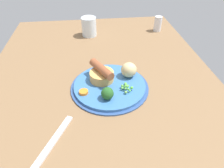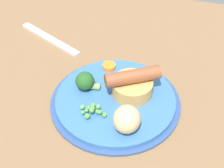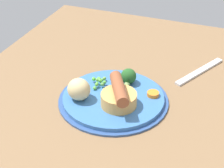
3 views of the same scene
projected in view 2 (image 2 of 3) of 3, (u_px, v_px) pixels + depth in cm
name	position (u px, v px, depth cm)	size (l,w,h in cm)	color
dining_table	(146.00, 106.00, 73.98)	(110.00, 80.00, 3.00)	brown
dinner_plate	(115.00, 102.00, 71.95)	(25.06, 25.06, 1.40)	#2D4C84
sausage_pudding	(132.00, 84.00, 70.98)	(10.48, 7.86, 5.59)	tan
pea_pile	(93.00, 110.00, 67.85)	(5.26, 3.77, 1.78)	#58A338
broccoli_floret_near	(86.00, 81.00, 72.25)	(4.87, 3.72, 3.72)	#235623
potato_chunk_0	(127.00, 119.00, 64.21)	(4.84, 5.17, 5.05)	#CCB77F
carrot_slice_0	(109.00, 66.00, 77.52)	(2.72, 2.72, 0.90)	orange
fork	(50.00, 39.00, 87.07)	(18.00, 1.60, 0.60)	silver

